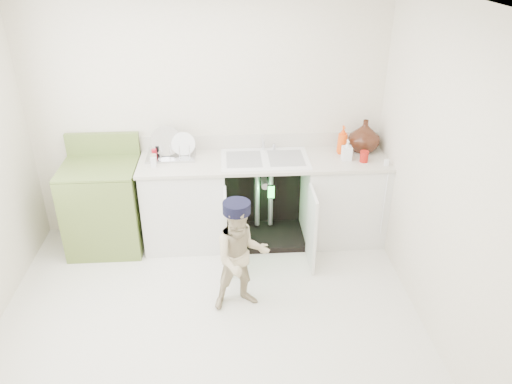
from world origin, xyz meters
TOP-DOWN VIEW (x-y plane):
  - ground at (0.00, 0.00)m, footprint 3.50×3.50m
  - room_shell at (0.00, 0.00)m, footprint 6.00×5.50m
  - counter_run at (0.58, 1.21)m, footprint 2.44×1.02m
  - avocado_stove at (-1.04, 1.18)m, footprint 0.72×0.65m
  - repair_worker at (0.27, 0.16)m, footprint 0.62×0.94m

SIDE VIEW (x-z plane):
  - ground at x=0.00m, z-range 0.00..0.00m
  - avocado_stove at x=-1.04m, z-range -0.10..1.01m
  - counter_run at x=0.58m, z-range -0.14..1.09m
  - repair_worker at x=0.27m, z-range 0.00..1.00m
  - room_shell at x=0.00m, z-range 0.62..1.88m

